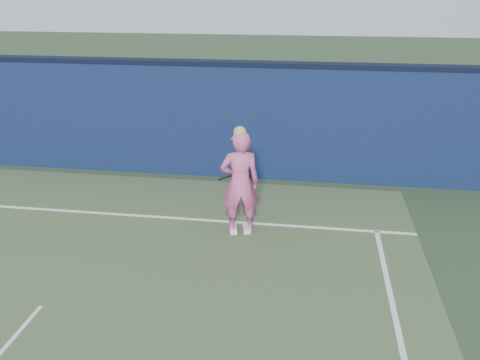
# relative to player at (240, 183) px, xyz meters

# --- Properties ---
(backstop_wall) EXTENTS (24.00, 0.40, 2.50)m
(backstop_wall) POSITION_rel_player_xyz_m (-2.37, 2.84, 0.31)
(backstop_wall) COLOR #0E173D
(backstop_wall) RESTS_ON ground
(wall_cap) EXTENTS (24.00, 0.42, 0.10)m
(wall_cap) POSITION_rel_player_xyz_m (-2.37, 2.84, 1.61)
(wall_cap) COLOR black
(wall_cap) RESTS_ON backstop_wall
(player) EXTENTS (0.77, 0.59, 1.95)m
(player) POSITION_rel_player_xyz_m (0.00, 0.00, 0.00)
(player) COLOR #D75392
(player) RESTS_ON ground
(racket) EXTENTS (0.49, 0.22, 0.27)m
(racket) POSITION_rel_player_xyz_m (-0.12, 0.44, -0.01)
(racket) COLOR black
(racket) RESTS_ON ground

